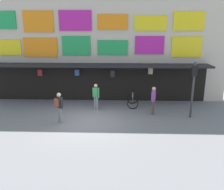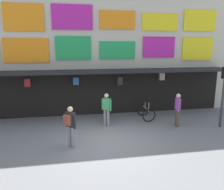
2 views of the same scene
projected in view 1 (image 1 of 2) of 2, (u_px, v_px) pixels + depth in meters
ground_plane at (88, 121)px, 12.79m from camera, size 80.00×80.00×0.00m
shopfront at (95, 43)px, 16.10m from camera, size 18.00×2.60×8.00m
traffic_light_far at (194, 81)px, 12.75m from camera, size 0.32×0.34×3.20m
bicycle_parked at (133, 101)px, 15.13m from camera, size 0.75×1.18×1.05m
pedestrian_in_green at (153, 99)px, 13.56m from camera, size 0.30×0.52×1.68m
pedestrian_in_purple at (96, 95)px, 14.30m from camera, size 0.45×0.39×1.68m
pedestrian_in_white at (59, 106)px, 12.29m from camera, size 0.47×0.47×1.68m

